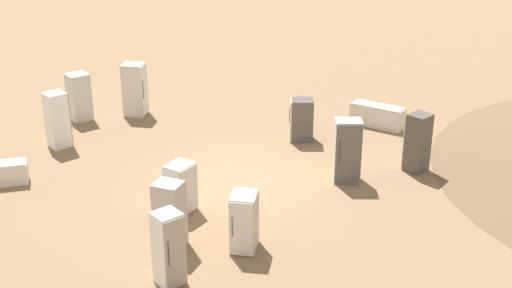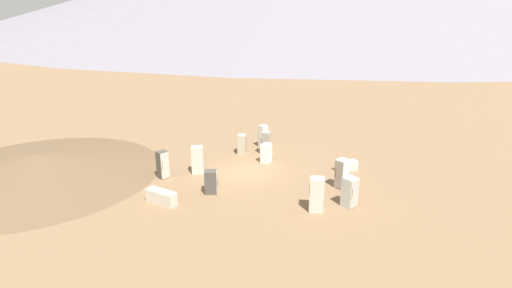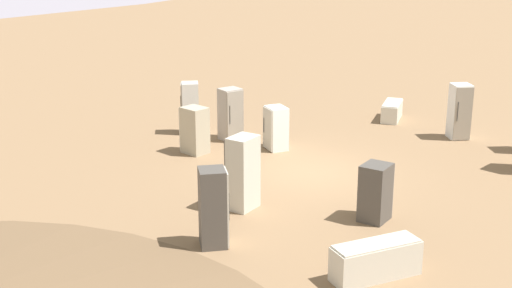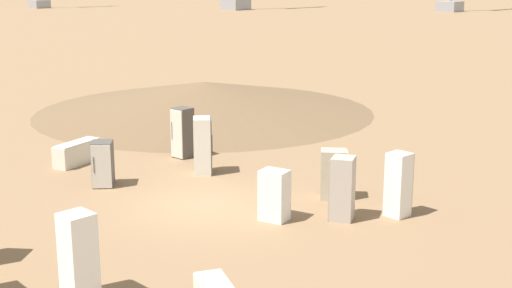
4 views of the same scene
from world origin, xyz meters
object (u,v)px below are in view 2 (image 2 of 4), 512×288
(discarded_fridge_7, at_px, (317,194))
(discarded_fridge_10, at_px, (161,197))
(discarded_fridge_3, at_px, (266,143))
(discarded_fridge_4, at_px, (211,182))
(discarded_fridge_9, at_px, (198,160))
(discarded_fridge_8, at_px, (350,192))
(discarded_fridge_11, at_px, (346,166))
(discarded_fridge_6, at_px, (263,136))
(discarded_fridge_0, at_px, (163,165))
(discarded_fridge_5, at_px, (242,144))
(discarded_fridge_2, at_px, (266,153))
(discarded_fridge_1, at_px, (342,174))

(discarded_fridge_7, distance_m, discarded_fridge_10, 8.77)
(discarded_fridge_3, distance_m, discarded_fridge_4, 7.78)
(discarded_fridge_10, bearing_deg, discarded_fridge_9, -167.88)
(discarded_fridge_4, xyz_separation_m, discarded_fridge_10, (0.90, 2.89, -0.33))
(discarded_fridge_8, height_order, discarded_fridge_11, discarded_fridge_8)
(discarded_fridge_6, height_order, discarded_fridge_9, discarded_fridge_9)
(discarded_fridge_0, relative_size, discarded_fridge_8, 1.06)
(discarded_fridge_8, bearing_deg, discarded_fridge_11, -139.49)
(discarded_fridge_7, height_order, discarded_fridge_10, discarded_fridge_7)
(discarded_fridge_0, relative_size, discarded_fridge_10, 0.91)
(discarded_fridge_0, distance_m, discarded_fridge_5, 6.90)
(discarded_fridge_8, relative_size, discarded_fridge_11, 1.06)
(discarded_fridge_7, bearing_deg, discarded_fridge_8, -65.94)
(discarded_fridge_4, bearing_deg, discarded_fridge_2, 145.15)
(discarded_fridge_5, bearing_deg, discarded_fridge_8, -46.41)
(discarded_fridge_3, height_order, discarded_fridge_11, discarded_fridge_3)
(discarded_fridge_4, xyz_separation_m, discarded_fridge_11, (-3.50, -8.95, -0.39))
(discarded_fridge_0, height_order, discarded_fridge_8, discarded_fridge_0)
(discarded_fridge_3, bearing_deg, discarded_fridge_9, 59.82)
(discarded_fridge_1, bearing_deg, discarded_fridge_10, 58.86)
(discarded_fridge_1, height_order, discarded_fridge_5, discarded_fridge_1)
(discarded_fridge_3, xyz_separation_m, discarded_fridge_5, (1.29, 1.28, -0.13))
(discarded_fridge_5, distance_m, discarded_fridge_6, 2.24)
(discarded_fridge_2, distance_m, discarded_fridge_7, 7.84)
(discarded_fridge_4, bearing_deg, discarded_fridge_0, -125.68)
(discarded_fridge_2, height_order, discarded_fridge_3, discarded_fridge_3)
(discarded_fridge_10, distance_m, discarded_fridge_11, 12.63)
(discarded_fridge_1, height_order, discarded_fridge_2, discarded_fridge_1)
(discarded_fridge_6, bearing_deg, discarded_fridge_9, -170.17)
(discarded_fridge_2, relative_size, discarded_fridge_8, 0.81)
(discarded_fridge_0, bearing_deg, discarded_fridge_7, 108.72)
(discarded_fridge_5, bearing_deg, discarded_fridge_11, -17.35)
(discarded_fridge_6, distance_m, discarded_fridge_8, 11.30)
(discarded_fridge_2, distance_m, discarded_fridge_10, 8.92)
(discarded_fridge_4, height_order, discarded_fridge_5, discarded_fridge_5)
(discarded_fridge_3, distance_m, discarded_fridge_8, 9.78)
(discarded_fridge_7, relative_size, discarded_fridge_11, 1.20)
(discarded_fridge_3, height_order, discarded_fridge_5, discarded_fridge_3)
(discarded_fridge_7, bearing_deg, discarded_fridge_0, 72.69)
(discarded_fridge_1, xyz_separation_m, discarded_fridge_6, (8.93, -1.94, -0.03))
(discarded_fridge_1, height_order, discarded_fridge_7, discarded_fridge_7)
(discarded_fridge_2, height_order, discarded_fridge_8, discarded_fridge_8)
(discarded_fridge_1, distance_m, discarded_fridge_7, 3.60)
(discarded_fridge_2, relative_size, discarded_fridge_11, 0.86)
(discarded_fridge_6, bearing_deg, discarded_fridge_11, -82.18)
(discarded_fridge_6, bearing_deg, discarded_fridge_4, -151.60)
(discarded_fridge_5, relative_size, discarded_fridge_7, 0.76)
(discarded_fridge_0, relative_size, discarded_fridge_3, 1.04)
(discarded_fridge_1, bearing_deg, discarded_fridge_0, 39.92)
(discarded_fridge_6, xyz_separation_m, discarded_fridge_7, (-9.75, 5.45, 0.07))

